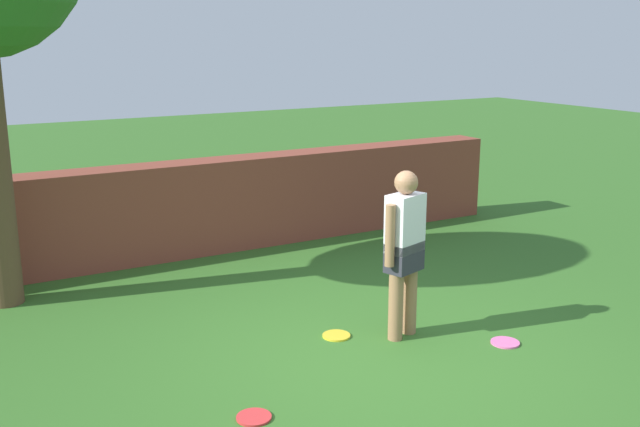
{
  "coord_description": "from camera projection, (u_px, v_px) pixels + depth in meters",
  "views": [
    {
      "loc": [
        -3.46,
        -4.99,
        2.85
      ],
      "look_at": [
        0.25,
        1.52,
        1.0
      ],
      "focal_mm": 41.34,
      "sensor_mm": 36.0,
      "label": 1
    }
  ],
  "objects": [
    {
      "name": "person",
      "position": [
        404.0,
        247.0,
        6.89
      ],
      "size": [
        0.52,
        0.32,
        1.62
      ],
      "rotation": [
        0.0,
        0.0,
        -2.84
      ],
      "color": "#9E704C",
      "rests_on": "ground"
    },
    {
      "name": "frisbee_pink",
      "position": [
        505.0,
        343.0,
        6.93
      ],
      "size": [
        0.27,
        0.27,
        0.02
      ],
      "primitive_type": "cylinder",
      "color": "pink",
      "rests_on": "ground"
    },
    {
      "name": "ground_plane",
      "position": [
        380.0,
        361.0,
        6.56
      ],
      "size": [
        40.0,
        40.0,
        0.0
      ],
      "primitive_type": "plane",
      "color": "#336623"
    },
    {
      "name": "frisbee_yellow",
      "position": [
        336.0,
        336.0,
        7.09
      ],
      "size": [
        0.27,
        0.27,
        0.02
      ],
      "primitive_type": "cylinder",
      "color": "yellow",
      "rests_on": "ground"
    },
    {
      "name": "frisbee_red",
      "position": [
        254.0,
        417.0,
        5.58
      ],
      "size": [
        0.27,
        0.27,
        0.02
      ],
      "primitive_type": "cylinder",
      "color": "red",
      "rests_on": "ground"
    },
    {
      "name": "brick_wall",
      "position": [
        97.0,
        219.0,
        9.04
      ],
      "size": [
        11.83,
        0.5,
        1.22
      ],
      "primitive_type": "cube",
      "color": "brown",
      "rests_on": "ground"
    }
  ]
}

